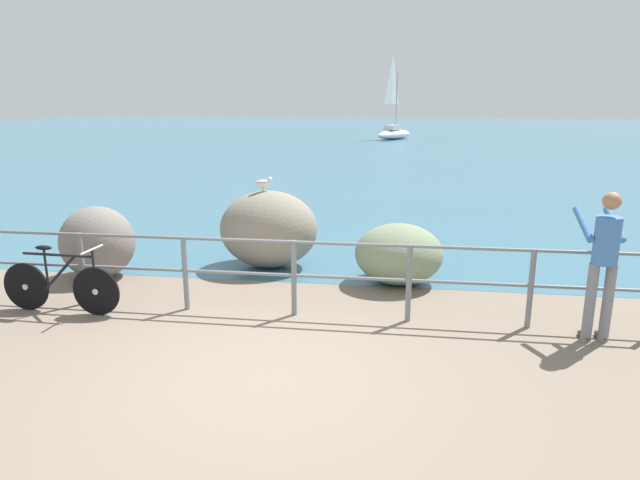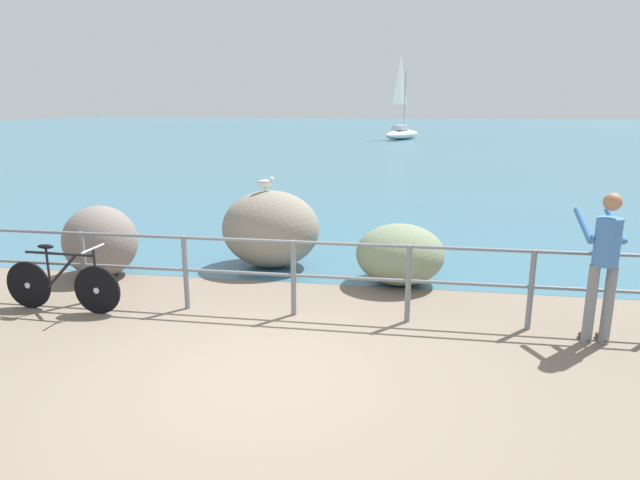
# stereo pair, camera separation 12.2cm
# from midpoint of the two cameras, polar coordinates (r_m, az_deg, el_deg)

# --- Properties ---
(ground_plane) EXTENTS (120.00, 120.00, 0.10)m
(ground_plane) POSITION_cam_midpoint_polar(r_m,az_deg,el_deg) (25.24, 6.01, 7.61)
(ground_plane) COLOR #756656
(sea_surface) EXTENTS (120.00, 90.00, 0.01)m
(sea_surface) POSITION_cam_midpoint_polar(r_m,az_deg,el_deg) (53.16, 7.78, 10.96)
(sea_surface) COLOR #38667A
(sea_surface) RESTS_ON ground_plane
(promenade_railing) EXTENTS (9.00, 0.07, 1.02)m
(promenade_railing) POSITION_cam_midpoint_polar(r_m,az_deg,el_deg) (7.20, -2.28, -2.96)
(promenade_railing) COLOR slate
(promenade_railing) RESTS_ON ground_plane
(bicycle) EXTENTS (1.70, 0.48, 0.92)m
(bicycle) POSITION_cam_midpoint_polar(r_m,az_deg,el_deg) (8.16, -24.69, -4.08)
(bicycle) COLOR black
(bicycle) RESTS_ON ground_plane
(person_at_railing) EXTENTS (0.49, 0.66, 1.78)m
(person_at_railing) POSITION_cam_midpoint_polar(r_m,az_deg,el_deg) (7.09, 27.72, -1.94)
(person_at_railing) COLOR slate
(person_at_railing) RESTS_ON ground_plane
(breakwater_boulder_main) EXTENTS (1.66, 1.38, 1.31)m
(breakwater_boulder_main) POSITION_cam_midpoint_polar(r_m,az_deg,el_deg) (9.41, -4.75, 1.15)
(breakwater_boulder_main) COLOR gray
(breakwater_boulder_main) RESTS_ON ground
(breakwater_boulder_left) EXTENTS (1.18, 1.10, 1.15)m
(breakwater_boulder_left) POSITION_cam_midpoint_polar(r_m,az_deg,el_deg) (9.52, -21.40, -0.12)
(breakwater_boulder_left) COLOR slate
(breakwater_boulder_left) RESTS_ON ground
(breakwater_boulder_right) EXTENTS (1.36, 1.28, 0.94)m
(breakwater_boulder_right) POSITION_cam_midpoint_polar(r_m,az_deg,el_deg) (8.62, 8.67, -1.46)
(breakwater_boulder_right) COLOR gray
(breakwater_boulder_right) RESTS_ON ground
(seagull) EXTENTS (0.33, 0.23, 0.23)m
(seagull) POSITION_cam_midpoint_polar(r_m,az_deg,el_deg) (9.25, -5.32, 5.92)
(seagull) COLOR gold
(seagull) RESTS_ON breakwater_boulder_main
(sailboat) EXTENTS (3.21, 4.50, 6.16)m
(sailboat) POSITION_cam_midpoint_polar(r_m,az_deg,el_deg) (43.11, 8.55, 11.19)
(sailboat) COLOR white
(sailboat) RESTS_ON sea_surface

